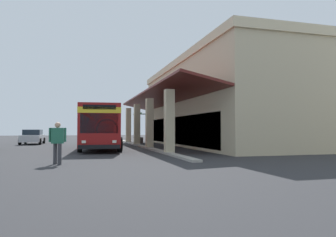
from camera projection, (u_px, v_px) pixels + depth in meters
The scene contains 7 objects.
ground at pixel (212, 147), 25.76m from camera, with size 120.00×120.00×0.00m, color #2D2D30.
curb_strip at pixel (141, 146), 27.23m from camera, with size 27.62×0.50×0.12m, color #9E998E.
plaza_building at pixel (240, 105), 29.93m from camera, with size 23.31×16.61×7.72m.
transit_bus at pixel (101, 125), 24.13m from camera, with size 11.37×3.42×3.34m.
parked_sedan_silver at pixel (33, 137), 31.50m from camera, with size 4.42×2.05×1.47m.
pedestrian at pixel (57, 140), 13.23m from camera, with size 0.47×0.71×1.79m.
potted_palm at pixel (139, 135), 33.81m from camera, with size 1.99×1.55×3.32m.
Camera 1 is at (23.94, -2.34, 1.48)m, focal length 33.50 mm.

